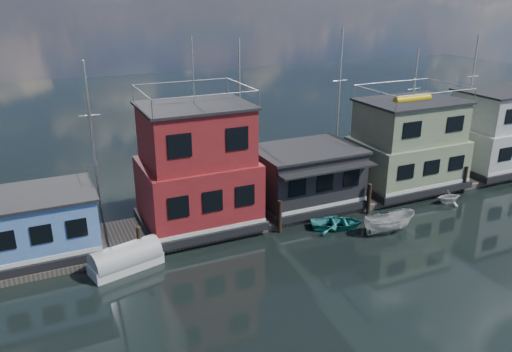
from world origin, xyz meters
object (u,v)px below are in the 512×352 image
houseboat_red (197,169)px  dinghy_teal (337,223)px  motorboat (389,223)px  houseboat_green (408,145)px  tarp_runabout (126,259)px  houseboat_white (500,131)px  dinghy_white (449,197)px  houseboat_dark (306,176)px  houseboat_blue (40,223)px

houseboat_red → dinghy_teal: bearing=-25.2°
houseboat_red → motorboat: (10.85, -5.81, -3.40)m
houseboat_green → tarp_runabout: houseboat_green is taller
houseboat_white → dinghy_teal: houseboat_white is taller
motorboat → houseboat_green: bearing=-38.8°
motorboat → dinghy_white: 7.42m
tarp_runabout → houseboat_white: bearing=-8.7°
dinghy_teal → houseboat_green: bearing=-44.4°
houseboat_red → houseboat_green: (17.00, 0.00, -0.55)m
houseboat_dark → motorboat: 6.68m
houseboat_white → motorboat: size_ratio=2.32×
dinghy_teal → dinghy_white: dinghy_white is taller
dinghy_white → houseboat_green: bearing=23.2°
houseboat_blue → dinghy_white: size_ratio=3.26×
dinghy_teal → motorboat: 3.28m
houseboat_red → motorboat: size_ratio=3.27×
houseboat_red → houseboat_white: houseboat_red is taller
motorboat → houseboat_blue: bearing=82.0°
houseboat_white → tarp_runabout: houseboat_white is taller
houseboat_white → tarp_runabout: (-32.42, -3.27, -2.93)m
houseboat_white → dinghy_teal: size_ratio=2.42×
houseboat_green → houseboat_white: (10.00, -0.00, -0.01)m
motorboat → tarp_runabout: (-16.28, 2.53, -0.10)m
motorboat → houseboat_red: bearing=69.7°
houseboat_red → dinghy_white: bearing=-11.9°
dinghy_teal → houseboat_red: bearing=86.6°
houseboat_blue → houseboat_red: 9.69m
houseboat_dark → dinghy_white: size_ratio=3.76×
houseboat_dark → houseboat_white: houseboat_white is taller
dinghy_white → motorboat: bearing=114.3°
houseboat_red → houseboat_white: bearing=0.0°
dinghy_white → tarp_runabout: tarp_runabout is taller
houseboat_dark → houseboat_blue: bearing=179.9°
houseboat_dark → dinghy_white: 10.85m
houseboat_dark → houseboat_green: houseboat_green is taller
houseboat_dark → houseboat_green: (9.00, 0.02, 1.13)m
houseboat_white → dinghy_white: houseboat_white is taller
houseboat_blue → tarp_runabout: bearing=-38.7°
houseboat_white → tarp_runabout: 32.72m
tarp_runabout → houseboat_blue: bearing=126.9°
dinghy_white → tarp_runabout: bearing=97.3°
houseboat_blue → houseboat_green: (26.50, 0.00, 1.34)m
houseboat_blue → tarp_runabout: size_ratio=1.51×
houseboat_dark → tarp_runabout: (-13.42, -3.25, -1.81)m
houseboat_blue → houseboat_dark: 17.50m
houseboat_white → dinghy_white: size_ratio=4.27×
houseboat_dark → houseboat_white: size_ratio=0.88×
houseboat_dark → houseboat_white: (19.00, 0.02, 1.12)m
houseboat_blue → motorboat: (20.35, -5.81, -1.51)m
houseboat_dark → dinghy_white: houseboat_dark is taller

